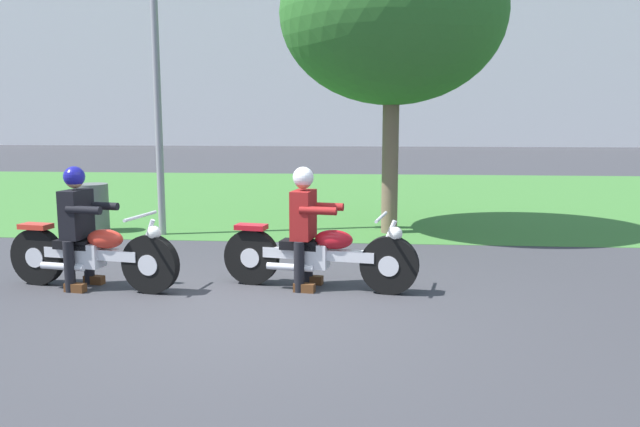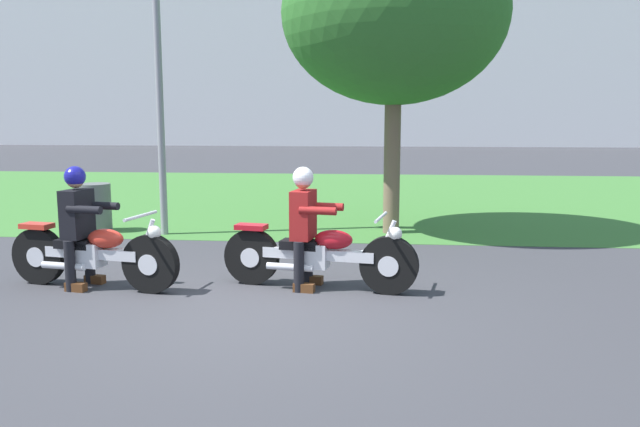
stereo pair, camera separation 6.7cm
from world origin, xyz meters
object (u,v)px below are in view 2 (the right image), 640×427
Objects in this scene: rider_follow at (79,217)px; tree_roadside at (395,14)px; rider_lead at (305,218)px; streetlight_pole at (164,29)px; motorcycle_lead at (319,255)px; motorcycle_follow at (93,254)px; trash_can at (96,208)px.

rider_follow is 0.28× the size of tree_roadside.
streetlight_pole is (-2.63, 3.14, 2.54)m from rider_lead.
tree_roadside reaches higher than rider_lead.
rider_lead is 0.26× the size of streetlight_pole.
rider_lead is (-0.17, 0.03, 0.42)m from motorcycle_lead.
streetlight_pole is at bearing -172.38° from tree_roadside.
rider_lead is at bearing -106.27° from tree_roadside.
rider_follow reaches higher than rider_lead.
tree_roadside reaches higher than motorcycle_lead.
streetlight_pole reaches higher than rider_lead.
motorcycle_lead is at bearing -103.72° from tree_roadside.
tree_roadside is at bearing 86.38° from motorcycle_lead.
rider_follow is at bearing -133.57° from tree_roadside.
tree_roadside reaches higher than motorcycle_follow.
trash_can is at bearing -176.29° from tree_roadside.
streetlight_pole is 3.26m from trash_can.
streetlight_pole is 6.42× the size of trash_can.
rider_follow reaches higher than trash_can.
streetlight_pole is (-3.69, -0.49, -0.26)m from tree_roadside.
motorcycle_lead is 1.07× the size of motorcycle_follow.
trash_can is (-1.42, 3.51, -0.41)m from rider_follow.
motorcycle_follow is 3.88m from trash_can.
rider_follow is 0.27× the size of streetlight_pole.
motorcycle_lead is 5.16m from streetlight_pole.
rider_follow is at bearing -166.25° from motorcycle_lead.
motorcycle_lead is 2.60m from motorcycle_follow.
rider_follow is 4.20m from streetlight_pole.
rider_follow is (-0.16, 0.03, 0.42)m from motorcycle_follow.
rider_lead is 2.60m from rider_follow.
motorcycle_lead is at bearing -38.56° from trash_can.
rider_lead is 0.28× the size of tree_roadside.
tree_roadside is 6.02m from trash_can.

